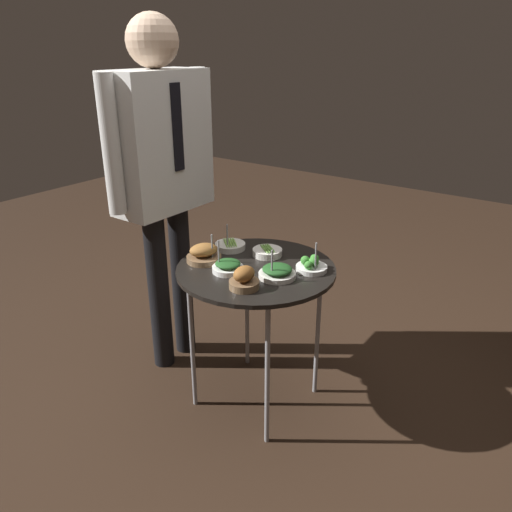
{
  "coord_description": "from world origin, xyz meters",
  "views": [
    {
      "loc": [
        -1.53,
        -1.11,
        1.53
      ],
      "look_at": [
        0.0,
        0.0,
        0.72
      ],
      "focal_mm": 35.0,
      "sensor_mm": 36.0,
      "label": 1
    }
  ],
  "objects_px": {
    "bowl_broccoli_back_right": "(311,265)",
    "waiter_figure": "(161,160)",
    "serving_cart": "(256,277)",
    "bowl_roast_far_rim": "(204,254)",
    "bowl_asparagus_back_left": "(267,252)",
    "bowl_spinach_front_center": "(228,267)",
    "bowl_roast_mid_left": "(244,279)",
    "bowl_asparagus_front_right": "(230,246)",
    "bowl_spinach_center": "(277,272)"
  },
  "relations": [
    {
      "from": "bowl_roast_far_rim",
      "to": "serving_cart",
      "type": "bearing_deg",
      "value": -69.51
    },
    {
      "from": "bowl_roast_mid_left",
      "to": "bowl_asparagus_front_right",
      "type": "distance_m",
      "value": 0.4
    },
    {
      "from": "serving_cart",
      "to": "bowl_asparagus_front_right",
      "type": "height_order",
      "value": "bowl_asparagus_front_right"
    },
    {
      "from": "bowl_roast_mid_left",
      "to": "bowl_spinach_center",
      "type": "xyz_separation_m",
      "value": [
        0.15,
        -0.05,
        -0.01
      ]
    },
    {
      "from": "bowl_roast_mid_left",
      "to": "bowl_broccoli_back_right",
      "type": "height_order",
      "value": "bowl_broccoli_back_right"
    },
    {
      "from": "bowl_roast_mid_left",
      "to": "bowl_spinach_center",
      "type": "bearing_deg",
      "value": -18.07
    },
    {
      "from": "bowl_asparagus_back_left",
      "to": "bowl_spinach_center",
      "type": "distance_m",
      "value": 0.23
    },
    {
      "from": "bowl_roast_mid_left",
      "to": "bowl_asparagus_front_right",
      "type": "bearing_deg",
      "value": 46.36
    },
    {
      "from": "bowl_spinach_center",
      "to": "bowl_asparagus_front_right",
      "type": "height_order",
      "value": "bowl_spinach_center"
    },
    {
      "from": "bowl_roast_mid_left",
      "to": "waiter_figure",
      "type": "bearing_deg",
      "value": 71.35
    },
    {
      "from": "bowl_asparagus_back_left",
      "to": "waiter_figure",
      "type": "height_order",
      "value": "waiter_figure"
    },
    {
      "from": "bowl_asparagus_front_right",
      "to": "bowl_roast_far_rim",
      "type": "bearing_deg",
      "value": 178.93
    },
    {
      "from": "bowl_spinach_front_center",
      "to": "bowl_spinach_center",
      "type": "relative_size",
      "value": 0.93
    },
    {
      "from": "bowl_asparagus_back_left",
      "to": "bowl_spinach_center",
      "type": "height_order",
      "value": "bowl_spinach_center"
    },
    {
      "from": "bowl_roast_mid_left",
      "to": "bowl_asparagus_front_right",
      "type": "height_order",
      "value": "bowl_asparagus_front_right"
    },
    {
      "from": "serving_cart",
      "to": "bowl_roast_far_rim",
      "type": "relative_size",
      "value": 4.44
    },
    {
      "from": "bowl_spinach_center",
      "to": "bowl_roast_far_rim",
      "type": "bearing_deg",
      "value": 98.33
    },
    {
      "from": "bowl_broccoli_back_right",
      "to": "bowl_roast_far_rim",
      "type": "height_order",
      "value": "bowl_broccoli_back_right"
    },
    {
      "from": "bowl_broccoli_back_right",
      "to": "bowl_spinach_front_center",
      "type": "bearing_deg",
      "value": 127.79
    },
    {
      "from": "bowl_asparagus_back_left",
      "to": "bowl_asparagus_front_right",
      "type": "distance_m",
      "value": 0.18
    },
    {
      "from": "bowl_spinach_center",
      "to": "bowl_roast_mid_left",
      "type": "bearing_deg",
      "value": 161.93
    },
    {
      "from": "serving_cart",
      "to": "bowl_spinach_front_center",
      "type": "xyz_separation_m",
      "value": [
        -0.1,
        0.07,
        0.07
      ]
    },
    {
      "from": "bowl_asparagus_front_right",
      "to": "waiter_figure",
      "type": "relative_size",
      "value": 0.08
    },
    {
      "from": "bowl_spinach_front_center",
      "to": "waiter_figure",
      "type": "xyz_separation_m",
      "value": [
        0.13,
        0.48,
        0.35
      ]
    },
    {
      "from": "serving_cart",
      "to": "bowl_spinach_center",
      "type": "relative_size",
      "value": 4.51
    },
    {
      "from": "waiter_figure",
      "to": "bowl_broccoli_back_right",
      "type": "bearing_deg",
      "value": -84.23
    },
    {
      "from": "bowl_asparagus_back_left",
      "to": "bowl_broccoli_back_right",
      "type": "bearing_deg",
      "value": -96.01
    },
    {
      "from": "bowl_asparagus_back_left",
      "to": "bowl_roast_mid_left",
      "type": "distance_m",
      "value": 0.33
    },
    {
      "from": "serving_cart",
      "to": "bowl_broccoli_back_right",
      "type": "xyz_separation_m",
      "value": [
        0.11,
        -0.2,
        0.07
      ]
    },
    {
      "from": "bowl_broccoli_back_right",
      "to": "bowl_asparagus_front_right",
      "type": "xyz_separation_m",
      "value": [
        -0.01,
        0.41,
        -0.01
      ]
    },
    {
      "from": "bowl_spinach_front_center",
      "to": "bowl_spinach_center",
      "type": "distance_m",
      "value": 0.21
    },
    {
      "from": "bowl_asparagus_back_left",
      "to": "bowl_roast_far_rim",
      "type": "distance_m",
      "value": 0.28
    },
    {
      "from": "bowl_asparagus_back_left",
      "to": "bowl_spinach_center",
      "type": "xyz_separation_m",
      "value": [
        -0.16,
        -0.16,
        0.01
      ]
    },
    {
      "from": "bowl_roast_far_rim",
      "to": "waiter_figure",
      "type": "distance_m",
      "value": 0.49
    },
    {
      "from": "serving_cart",
      "to": "bowl_broccoli_back_right",
      "type": "relative_size",
      "value": 4.95
    },
    {
      "from": "serving_cart",
      "to": "bowl_asparagus_back_left",
      "type": "distance_m",
      "value": 0.15
    },
    {
      "from": "bowl_roast_far_rim",
      "to": "waiter_figure",
      "type": "relative_size",
      "value": 0.09
    },
    {
      "from": "bowl_broccoli_back_right",
      "to": "bowl_roast_far_rim",
      "type": "bearing_deg",
      "value": 114.01
    },
    {
      "from": "bowl_asparagus_back_left",
      "to": "waiter_figure",
      "type": "relative_size",
      "value": 0.08
    },
    {
      "from": "bowl_asparagus_front_right",
      "to": "waiter_figure",
      "type": "distance_m",
      "value": 0.5
    },
    {
      "from": "bowl_spinach_center",
      "to": "waiter_figure",
      "type": "xyz_separation_m",
      "value": [
        0.06,
        0.68,
        0.35
      ]
    },
    {
      "from": "bowl_broccoli_back_right",
      "to": "waiter_figure",
      "type": "relative_size",
      "value": 0.08
    },
    {
      "from": "serving_cart",
      "to": "bowl_roast_far_rim",
      "type": "xyz_separation_m",
      "value": [
        -0.08,
        0.22,
        0.08
      ]
    },
    {
      "from": "bowl_roast_mid_left",
      "to": "bowl_roast_far_rim",
      "type": "bearing_deg",
      "value": 70.83
    },
    {
      "from": "bowl_roast_mid_left",
      "to": "bowl_broccoli_back_right",
      "type": "xyz_separation_m",
      "value": [
        0.29,
        -0.13,
        -0.01
      ]
    },
    {
      "from": "serving_cart",
      "to": "bowl_roast_mid_left",
      "type": "xyz_separation_m",
      "value": [
        -0.18,
        -0.08,
        0.08
      ]
    },
    {
      "from": "bowl_broccoli_back_right",
      "to": "bowl_roast_far_rim",
      "type": "distance_m",
      "value": 0.46
    },
    {
      "from": "bowl_roast_mid_left",
      "to": "serving_cart",
      "type": "bearing_deg",
      "value": 22.76
    },
    {
      "from": "bowl_roast_mid_left",
      "to": "bowl_roast_far_rim",
      "type": "relative_size",
      "value": 0.77
    },
    {
      "from": "bowl_roast_far_rim",
      "to": "bowl_spinach_front_center",
      "type": "bearing_deg",
      "value": -98.63
    }
  ]
}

